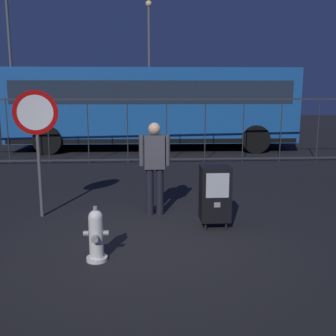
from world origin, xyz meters
TOP-DOWN VIEW (x-y plane):
  - ground_plane at (0.00, 0.00)m, footprint 60.00×60.00m
  - fire_hydrant at (-0.76, -0.55)m, footprint 0.33×0.32m
  - newspaper_box_primary at (1.04, 0.68)m, footprint 0.48×0.42m
  - stop_sign at (-1.95, 1.42)m, footprint 0.71×0.31m
  - pedestrian at (0.07, 1.42)m, footprint 0.55×0.22m
  - traffic_cone at (1.34, 3.10)m, footprint 0.36×0.36m
  - fence_barrier at (0.00, 6.75)m, footprint 18.03×0.04m
  - bus_near at (0.24, 9.75)m, footprint 10.55×2.96m
  - bus_far at (1.01, 13.43)m, footprint 10.53×2.88m
  - street_light_near_right at (0.24, 15.72)m, footprint 0.32×0.32m
  - street_light_far_left at (-6.61, 15.30)m, footprint 0.32×0.32m

SIDE VIEW (x-z plane):
  - ground_plane at x=0.00m, z-range 0.00..0.00m
  - traffic_cone at x=1.34m, z-range -0.01..0.52m
  - fire_hydrant at x=-0.76m, z-range -0.02..0.72m
  - newspaper_box_primary at x=1.04m, z-range 0.06..1.08m
  - pedestrian at x=0.07m, z-range 0.11..1.78m
  - fence_barrier at x=0.00m, z-range 0.02..2.02m
  - stop_sign at x=-1.95m, z-range 0.49..2.72m
  - bus_near at x=0.24m, z-range 0.21..3.21m
  - bus_far at x=1.01m, z-range 0.21..3.21m
  - street_light_near_right at x=0.24m, z-range 0.55..7.18m
  - street_light_far_left at x=-6.61m, z-range 0.58..9.06m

